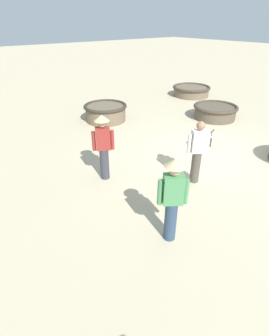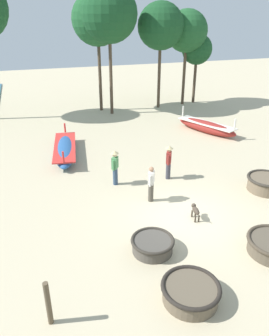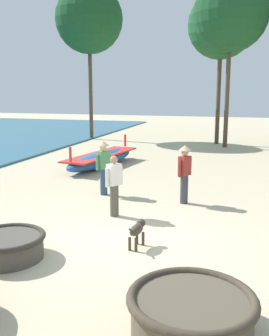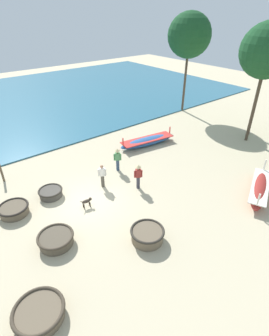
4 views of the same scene
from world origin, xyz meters
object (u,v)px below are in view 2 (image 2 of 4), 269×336
long_boat_red_hull (206,127)px  fisherman_crouching (151,183)px  dog (195,210)px  coracle_front_left (266,183)px  coracle_weathered (153,244)px  fisherman_hauling (115,165)px  tree_left_mid (187,31)px  coracle_beside_post (191,292)px  tree_leftmost (161,26)px  tree_center (97,19)px  fisherman_standing_left (169,160)px  long_boat_blue_hull (65,149)px  tree_tall_back (197,50)px  mooring_post_shoreline (48,303)px  tree_rightmost (109,14)px

long_boat_red_hull → fisherman_crouching: bearing=-133.5°
dog → coracle_front_left: bearing=14.2°
coracle_weathered → fisherman_hauling: size_ratio=0.86×
tree_left_mid → coracle_beside_post: bearing=-115.6°
tree_leftmost → tree_center: bearing=172.0°
coracle_front_left → tree_leftmost: 15.82m
fisherman_standing_left → tree_leftmost: size_ratio=0.21×
long_boat_blue_hull → tree_tall_back: bearing=34.3°
coracle_front_left → fisherman_standing_left: fisherman_standing_left is taller
coracle_weathered → coracle_beside_post: 2.24m
coracle_beside_post → mooring_post_shoreline: mooring_post_shoreline is taller
tree_tall_back → coracle_front_left: bearing=-106.4°
coracle_front_left → long_boat_blue_hull: size_ratio=0.34×
tree_rightmost → tree_tall_back: (7.73, 1.17, -2.68)m
fisherman_standing_left → tree_left_mid: tree_left_mid is taller
fisherman_standing_left → fisherman_hauling: (-2.52, 0.23, 0.00)m
coracle_front_left → dog: size_ratio=2.47×
dog → tree_leftmost: size_ratio=0.09×
long_boat_blue_hull → mooring_post_shoreline: bearing=-99.7°
tree_tall_back → tree_leftmost: size_ratio=0.71×
long_boat_red_hull → tree_tall_back: bearing=68.1°
mooring_post_shoreline → tree_center: (5.94, 19.34, 6.06)m
tree_rightmost → fisherman_hauling: bearing=-104.3°
coracle_front_left → dog: bearing=-165.8°
tree_tall_back → tree_leftmost: tree_leftmost is taller
coracle_weathered → mooring_post_shoreline: 3.91m
long_boat_blue_hull → tree_rightmost: (4.63, 7.25, 6.75)m
long_boat_blue_hull → tree_tall_back: size_ratio=0.88×
dog → tree_center: (0.25, 16.35, 6.35)m
tree_tall_back → tree_left_mid: 1.86m
coracle_weathered → tree_center: 18.89m
tree_leftmost → tree_center: tree_center is taller
long_boat_red_hull → mooring_post_shoreline: 16.23m
tree_left_mid → tree_center: 7.18m
mooring_post_shoreline → tree_tall_back: bearing=53.6°
fisherman_hauling → tree_tall_back: size_ratio=0.29×
dog → mooring_post_shoreline: (-5.69, -2.99, 0.29)m
mooring_post_shoreline → tree_rightmost: tree_rightmost is taller
coracle_weathered → tree_tall_back: bearing=58.5°
fisherman_hauling → tree_left_mid: (9.48, 12.39, 4.87)m
fisherman_hauling → tree_rightmost: (2.93, 11.46, 6.12)m
dog → mooring_post_shoreline: size_ratio=0.51×
tree_tall_back → tree_left_mid: tree_left_mid is taller
dog → tree_tall_back: size_ratio=0.12×
long_boat_red_hull → tree_left_mid: (1.86, 7.31, 5.43)m
fisherman_standing_left → mooring_post_shoreline: fisherman_standing_left is taller
long_boat_blue_hull → long_boat_red_hull: (9.33, 0.88, 0.07)m
tree_center → fisherman_hauling: bearing=-100.6°
fisherman_standing_left → dog: fisherman_standing_left is taller
fisherman_crouching → fisherman_hauling: fisherman_hauling is taller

